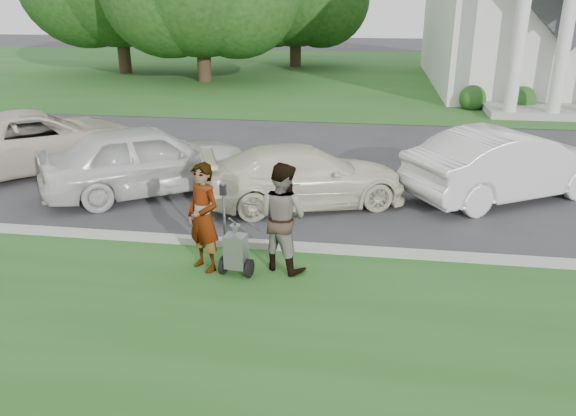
% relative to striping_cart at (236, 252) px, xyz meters
% --- Properties ---
extents(ground, '(120.00, 120.00, 0.00)m').
position_rel_striping_cart_xyz_m(ground, '(0.75, 0.56, -0.43)').
color(ground, '#333335').
rests_on(ground, ground).
extents(grass_strip, '(80.00, 7.00, 0.01)m').
position_rel_striping_cart_xyz_m(grass_strip, '(0.75, -2.44, -0.42)').
color(grass_strip, '#22571E').
rests_on(grass_strip, ground).
extents(church_lawn, '(80.00, 30.00, 0.01)m').
position_rel_striping_cart_xyz_m(church_lawn, '(0.75, 27.56, -0.42)').
color(church_lawn, '#22571E').
rests_on(church_lawn, ground).
extents(curb, '(80.00, 0.18, 0.15)m').
position_rel_striping_cart_xyz_m(curb, '(0.75, 1.11, -0.35)').
color(curb, '#9E9E93').
rests_on(curb, ground).
extents(striping_cart, '(0.57, 1.10, 0.99)m').
position_rel_striping_cart_xyz_m(striping_cart, '(0.00, 0.00, 0.00)').
color(striping_cart, black).
rests_on(striping_cart, ground).
extents(person_left, '(0.82, 0.75, 1.88)m').
position_rel_striping_cart_xyz_m(person_left, '(-0.58, 0.14, 0.52)').
color(person_left, '#999999').
rests_on(person_left, ground).
extents(person_right, '(1.14, 1.05, 1.89)m').
position_rel_striping_cart_xyz_m(person_right, '(0.72, 0.36, 0.52)').
color(person_right, '#999999').
rests_on(person_right, ground).
extents(parking_meter_near, '(0.11, 0.10, 1.50)m').
position_rel_striping_cart_xyz_m(parking_meter_near, '(-0.29, 0.38, 0.52)').
color(parking_meter_near, gray).
rests_on(parking_meter_near, ground).
extents(car_a, '(5.96, 5.95, 1.60)m').
position_rel_striping_cart_xyz_m(car_a, '(-6.80, 5.35, 0.38)').
color(car_a, beige).
rests_on(car_a, ground).
extents(car_b, '(5.13, 4.37, 1.66)m').
position_rel_striping_cart_xyz_m(car_b, '(-3.08, 3.90, 0.41)').
color(car_b, silver).
rests_on(car_b, ground).
extents(car_c, '(4.95, 3.35, 1.33)m').
position_rel_striping_cart_xyz_m(car_c, '(0.71, 3.64, 0.24)').
color(car_c, beige).
rests_on(car_c, ground).
extents(car_d, '(5.11, 4.05, 1.63)m').
position_rel_striping_cart_xyz_m(car_d, '(5.30, 4.81, 0.39)').
color(car_d, silver).
rests_on(car_d, ground).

